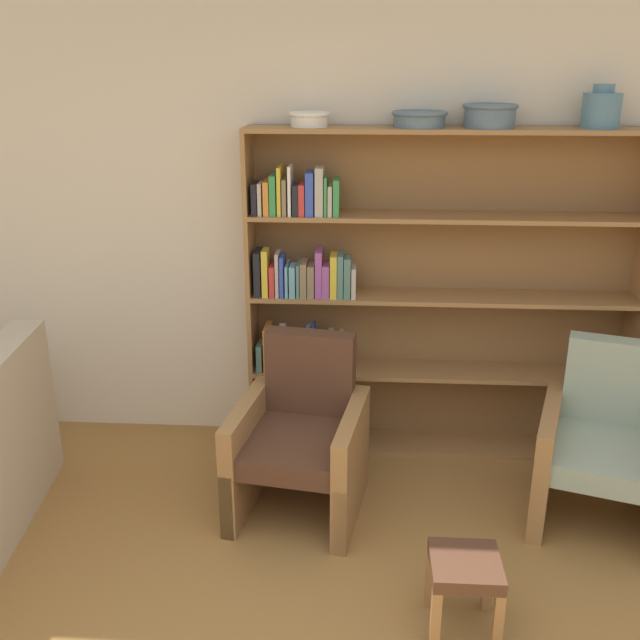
{
  "coord_description": "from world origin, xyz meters",
  "views": [
    {
      "loc": [
        0.12,
        -1.44,
        2.25
      ],
      "look_at": [
        -0.11,
        2.16,
        0.95
      ],
      "focal_mm": 40.0,
      "sensor_mm": 36.0,
      "label": 1
    }
  ],
  "objects_px": {
    "bookshelf": "(403,303)",
    "bowl_stoneware": "(419,118)",
    "bowl_terracotta": "(490,114)",
    "footstool": "(465,575)",
    "vase_tall": "(601,109)",
    "bowl_sage": "(309,118)",
    "armchair_cushioned": "(605,448)",
    "armchair_leather": "(301,439)"
  },
  "relations": [
    {
      "from": "armchair_leather",
      "to": "bookshelf",
      "type": "bearing_deg",
      "value": -119.2
    },
    {
      "from": "bookshelf",
      "to": "bowl_terracotta",
      "type": "relative_size",
      "value": 7.68
    },
    {
      "from": "vase_tall",
      "to": "footstool",
      "type": "bearing_deg",
      "value": -117.07
    },
    {
      "from": "vase_tall",
      "to": "armchair_cushioned",
      "type": "distance_m",
      "value": 1.77
    },
    {
      "from": "armchair_cushioned",
      "to": "footstool",
      "type": "bearing_deg",
      "value": 64.6
    },
    {
      "from": "bowl_terracotta",
      "to": "armchair_leather",
      "type": "height_order",
      "value": "bowl_terracotta"
    },
    {
      "from": "bookshelf",
      "to": "footstool",
      "type": "relative_size",
      "value": 6.53
    },
    {
      "from": "footstool",
      "to": "bowl_sage",
      "type": "bearing_deg",
      "value": 116.08
    },
    {
      "from": "bowl_terracotta",
      "to": "armchair_cushioned",
      "type": "bearing_deg",
      "value": -48.04
    },
    {
      "from": "bookshelf",
      "to": "armchair_cushioned",
      "type": "distance_m",
      "value": 1.35
    },
    {
      "from": "armchair_leather",
      "to": "bowl_stoneware",
      "type": "bearing_deg",
      "value": -122.34
    },
    {
      "from": "bowl_sage",
      "to": "armchair_cushioned",
      "type": "xyz_separation_m",
      "value": [
        1.57,
        -0.67,
        -1.58
      ]
    },
    {
      "from": "bookshelf",
      "to": "vase_tall",
      "type": "relative_size",
      "value": 10.07
    },
    {
      "from": "bookshelf",
      "to": "bowl_sage",
      "type": "height_order",
      "value": "bowl_sage"
    },
    {
      "from": "vase_tall",
      "to": "armchair_cushioned",
      "type": "height_order",
      "value": "vase_tall"
    },
    {
      "from": "bowl_stoneware",
      "to": "armchair_leather",
      "type": "distance_m",
      "value": 1.82
    },
    {
      "from": "bowl_sage",
      "to": "armchair_leather",
      "type": "bearing_deg",
      "value": -89.98
    },
    {
      "from": "armchair_leather",
      "to": "armchair_cushioned",
      "type": "bearing_deg",
      "value": -171.02
    },
    {
      "from": "armchair_leather",
      "to": "footstool",
      "type": "height_order",
      "value": "armchair_leather"
    },
    {
      "from": "vase_tall",
      "to": "bookshelf",
      "type": "bearing_deg",
      "value": 178.92
    },
    {
      "from": "bowl_sage",
      "to": "vase_tall",
      "type": "xyz_separation_m",
      "value": [
        1.54,
        0.0,
        0.05
      ]
    },
    {
      "from": "bowl_terracotta",
      "to": "footstool",
      "type": "distance_m",
      "value": 2.32
    },
    {
      "from": "bowl_terracotta",
      "to": "armchair_cushioned",
      "type": "distance_m",
      "value": 1.84
    },
    {
      "from": "bowl_stoneware",
      "to": "bowl_sage",
      "type": "bearing_deg",
      "value": -180.0
    },
    {
      "from": "bowl_terracotta",
      "to": "bowl_sage",
      "type": "bearing_deg",
      "value": 180.0
    },
    {
      "from": "bowl_sage",
      "to": "armchair_cushioned",
      "type": "height_order",
      "value": "bowl_sage"
    },
    {
      "from": "bookshelf",
      "to": "bowl_terracotta",
      "type": "height_order",
      "value": "bowl_terracotta"
    },
    {
      "from": "bookshelf",
      "to": "vase_tall",
      "type": "bearing_deg",
      "value": -1.08
    },
    {
      "from": "bowl_sage",
      "to": "armchair_leather",
      "type": "distance_m",
      "value": 1.72
    },
    {
      "from": "bowl_terracotta",
      "to": "vase_tall",
      "type": "relative_size",
      "value": 1.31
    },
    {
      "from": "bookshelf",
      "to": "footstool",
      "type": "height_order",
      "value": "bookshelf"
    },
    {
      "from": "armchair_leather",
      "to": "armchair_cushioned",
      "type": "distance_m",
      "value": 1.57
    },
    {
      "from": "vase_tall",
      "to": "armchair_cushioned",
      "type": "bearing_deg",
      "value": -87.53
    },
    {
      "from": "bowl_terracotta",
      "to": "footstool",
      "type": "height_order",
      "value": "bowl_terracotta"
    },
    {
      "from": "bookshelf",
      "to": "bowl_stoneware",
      "type": "xyz_separation_m",
      "value": [
        0.05,
        -0.02,
        1.05
      ]
    },
    {
      "from": "vase_tall",
      "to": "armchair_cushioned",
      "type": "relative_size",
      "value": 0.25
    },
    {
      "from": "vase_tall",
      "to": "bowl_terracotta",
      "type": "bearing_deg",
      "value": -180.0
    },
    {
      "from": "vase_tall",
      "to": "bowl_stoneware",
      "type": "bearing_deg",
      "value": 180.0
    },
    {
      "from": "armchair_leather",
      "to": "bowl_sage",
      "type": "bearing_deg",
      "value": -80.92
    },
    {
      "from": "bowl_sage",
      "to": "vase_tall",
      "type": "relative_size",
      "value": 0.99
    },
    {
      "from": "vase_tall",
      "to": "footstool",
      "type": "xyz_separation_m",
      "value": [
        -0.79,
        -1.54,
        -1.76
      ]
    },
    {
      "from": "vase_tall",
      "to": "armchair_leather",
      "type": "distance_m",
      "value": 2.34
    }
  ]
}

